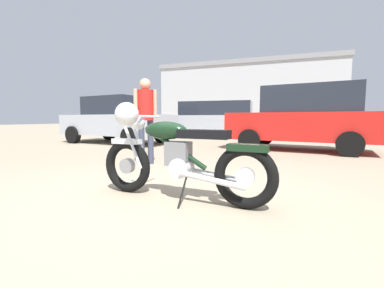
{
  "coord_description": "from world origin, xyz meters",
  "views": [
    {
      "loc": [
        1.56,
        -2.46,
        0.89
      ],
      "look_at": [
        0.27,
        0.32,
        0.59
      ],
      "focal_mm": 24.03,
      "sensor_mm": 36.0,
      "label": 1
    }
  ],
  "objects": [
    {
      "name": "industrial_building",
      "position": [
        -5.86,
        31.52,
        3.78
      ],
      "size": [
        21.86,
        12.3,
        7.54
      ],
      "rotation": [
        0.0,
        0.0,
        0.09
      ],
      "color": "#B2B2B7",
      "rests_on": "ground_plane"
    },
    {
      "name": "vintage_motorcycle",
      "position": [
        0.22,
        -0.02,
        0.49
      ],
      "size": [
        2.08,
        0.74,
        1.07
      ],
      "rotation": [
        0.0,
        0.0,
        3.15
      ],
      "color": "black",
      "rests_on": "ground_plane"
    },
    {
      "name": "dark_sedan_left",
      "position": [
        -3.03,
        9.83,
        0.94
      ],
      "size": [
        4.9,
        2.47,
        1.74
      ],
      "rotation": [
        0.0,
        0.0,
        3.28
      ],
      "color": "black",
      "rests_on": "ground_plane"
    },
    {
      "name": "blue_hatchback_right",
      "position": [
        1.34,
        5.42,
        0.92
      ],
      "size": [
        4.01,
        2.04,
        1.78
      ],
      "rotation": [
        0.0,
        0.0,
        3.07
      ],
      "color": "black",
      "rests_on": "ground_plane"
    },
    {
      "name": "bystander",
      "position": [
        -1.37,
        1.7,
        1.02
      ],
      "size": [
        0.32,
        0.37,
        1.66
      ],
      "rotation": [
        0.0,
        0.0,
        2.45
      ],
      "color": "#383D51",
      "rests_on": "ground_plane"
    },
    {
      "name": "ground_plane",
      "position": [
        0.0,
        0.0,
        0.0
      ],
      "size": [
        80.0,
        80.0,
        0.0
      ],
      "primitive_type": "plane",
      "color": "gray"
    },
    {
      "name": "red_hatchback_near",
      "position": [
        -4.89,
        4.93,
        0.84
      ],
      "size": [
        4.3,
        2.12,
        1.67
      ],
      "rotation": [
        0.0,
        0.0,
        -0.06
      ],
      "color": "black",
      "rests_on": "ground_plane"
    }
  ]
}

